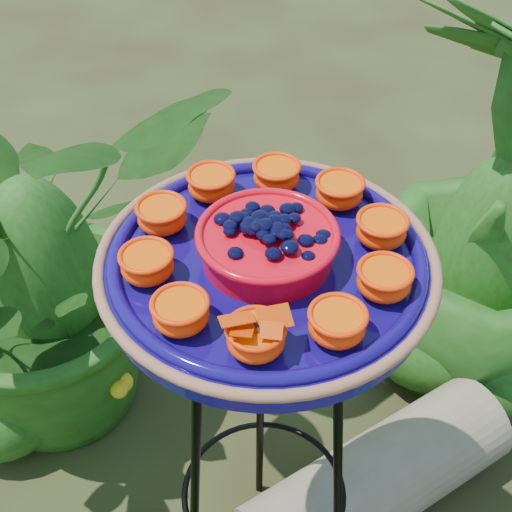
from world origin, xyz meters
The scene contains 5 objects.
tripod_stand centered at (-0.09, 0.01, 0.54)m, with size 0.34×0.35×0.89m.
feeder_dish centered at (-0.09, 0.01, 0.93)m, with size 0.47×0.47×0.11m.
driftwood_log centered at (0.18, 0.13, 0.11)m, with size 0.22×0.22×0.65m, color gray.
shrub_back_left centered at (-0.58, 0.55, 0.47)m, with size 0.84×0.73×0.94m, color #1E4412.
shrub_back_right centered at (0.52, 0.57, 0.54)m, with size 0.60×0.60×1.07m, color #1E4412.
Camera 1 is at (-0.16, -0.70, 1.60)m, focal length 50.00 mm.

